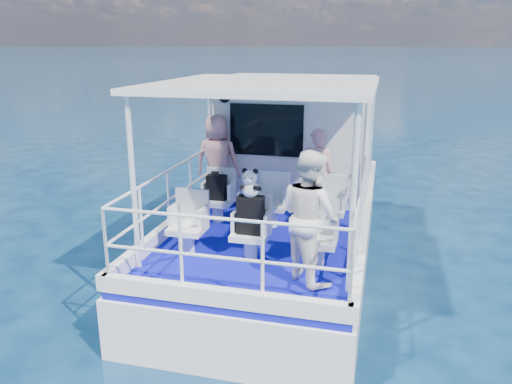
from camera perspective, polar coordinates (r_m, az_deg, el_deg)
ground at (r=8.15m, az=1.43°, el=-10.31°), size 2000.00×2000.00×0.00m
hull at (r=9.04m, az=2.86°, el=-7.53°), size 3.00×7.00×1.60m
deck at (r=8.73m, az=2.94°, el=-2.43°), size 2.90×6.90×0.10m
cabin at (r=9.68m, az=4.59°, el=6.47°), size 2.85×2.00×2.20m
canopy at (r=7.10m, az=1.24°, el=12.17°), size 3.00×3.20×0.08m
canopy_posts at (r=7.23m, az=1.10°, el=3.09°), size 2.77×2.97×2.20m
railings at (r=7.09m, az=0.46°, el=-2.22°), size 2.84×3.59×1.00m
seat_port_fwd at (r=8.14m, az=-4.39°, el=-2.08°), size 0.48×0.46×0.38m
seat_center_fwd at (r=7.91m, az=1.81°, el=-2.60°), size 0.48×0.46×0.38m
seat_stbd_fwd at (r=7.77m, az=8.31°, el=-3.11°), size 0.48×0.46×0.38m
seat_port_aft at (r=7.00m, az=-7.79°, el=-5.36°), size 0.48×0.46×0.38m
seat_center_aft at (r=6.73m, az=-0.62°, el=-6.11°), size 0.48×0.46×0.38m
seat_stbd_aft at (r=6.57m, az=7.04°, el=-6.81°), size 0.48×0.46×0.38m
passenger_port_fwd at (r=8.83m, az=-4.44°, el=3.61°), size 0.61×0.44×1.63m
passenger_stbd_fwd at (r=8.10m, az=6.93°, el=1.95°), size 0.63×0.50×1.52m
passenger_stbd_aft at (r=5.98m, az=6.19°, el=-2.79°), size 0.99×0.99×1.62m
backpack_port at (r=8.01m, az=-4.51°, el=0.53°), size 0.31×0.17×0.40m
backpack_center at (r=6.53m, az=-0.62°, el=-2.65°), size 0.34×0.19×0.51m
compact_camera at (r=7.94m, az=-4.71°, el=2.13°), size 0.11×0.07×0.07m
panda at (r=6.38m, az=-0.68°, el=1.04°), size 0.24×0.20×0.37m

